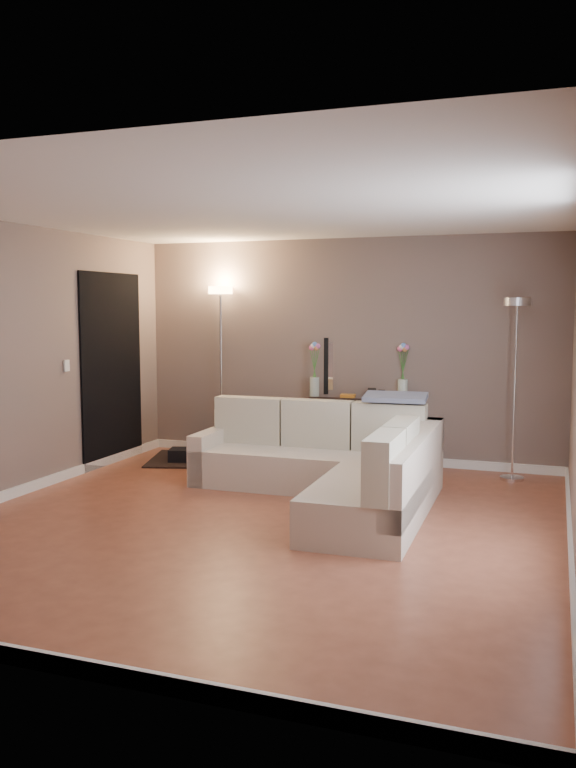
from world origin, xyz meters
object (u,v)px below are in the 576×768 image
(sectional_sofa, at_px, (337,466))
(console_table, at_px, (352,427))
(floor_lamp_lit, at_px, (221,336))
(floor_lamp_unlit, at_px, (516,352))

(sectional_sofa, xyz_separation_m, console_table, (-0.30, 1.64, 0.10))
(sectional_sofa, distance_m, console_table, 1.67)
(floor_lamp_lit, bearing_deg, floor_lamp_unlit, -3.97)
(console_table, bearing_deg, sectional_sofa, -79.82)
(console_table, bearing_deg, floor_lamp_lit, -179.03)
(floor_lamp_lit, distance_m, floor_lamp_unlit, 3.47)
(sectional_sofa, bearing_deg, floor_lamp_unlit, 42.09)
(sectional_sofa, bearing_deg, floor_lamp_lit, 140.22)
(sectional_sofa, distance_m, floor_lamp_lit, 2.77)
(console_table, relative_size, floor_lamp_lit, 0.60)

